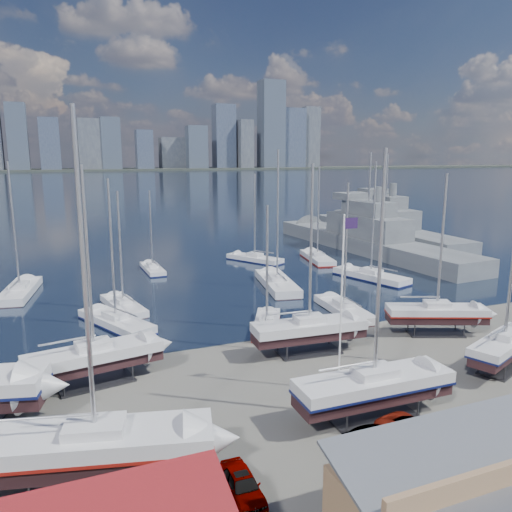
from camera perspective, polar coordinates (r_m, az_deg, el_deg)
name	(u,v)px	position (r m, az deg, el deg)	size (l,w,h in m)	color
ground	(312,387)	(36.36, 6.41, -14.70)	(1400.00, 1400.00, 0.00)	#605E59
water	(79,182)	(339.35, -19.59, 7.96)	(1400.00, 600.00, 0.40)	#1A283C
far_shore	(66,170)	(598.99, -20.85, 9.17)	(1400.00, 80.00, 2.20)	#2D332D
skyline	(56,134)	(592.87, -21.87, 12.76)	(639.14, 43.80, 107.69)	#475166
shed_grey	(504,506)	(24.48, 26.44, -24.18)	(12.60, 8.40, 4.17)	#8C6B4C
sailboat_cradle_1	(96,447)	(26.82, -17.81, -20.05)	(11.72, 5.83, 18.08)	#2D2D33
sailboat_cradle_2	(94,357)	(37.59, -17.99, -10.90)	(9.70, 4.18, 15.39)	#2D2D33
sailboat_cradle_3	(374,386)	(32.36, 13.31, -14.28)	(10.21, 3.05, 16.38)	#2D2D33
sailboat_cradle_4	(309,329)	(41.41, 6.10, -8.31)	(9.56, 3.33, 15.38)	#2D2D33
sailboat_cradle_5	(504,345)	(42.49, 26.49, -9.09)	(8.66, 5.29, 13.74)	#2D2D33
sailboat_cradle_6	(437,313)	(48.23, 19.94, -6.15)	(9.18, 5.72, 14.51)	#2D2D33
sailboat_moored_2	(20,293)	(64.40, -25.35, -3.80)	(4.72, 11.00, 16.09)	black
sailboat_moored_3	(116,323)	(49.73, -15.70, -7.40)	(6.52, 10.05, 14.63)	black
sailboat_moored_4	(123,307)	(54.75, -14.91, -5.61)	(4.04, 8.94, 13.04)	black
sailboat_moored_5	(153,270)	(71.51, -11.74, -1.52)	(2.37, 7.97, 11.85)	black
sailboat_moored_6	(267,325)	(47.39, 1.24, -7.90)	(5.65, 8.28, 12.14)	black
sailboat_moored_7	(277,285)	(61.66, 2.43, -3.33)	(5.34, 12.00, 17.52)	black
sailboat_moored_8	(255,260)	(76.64, -0.15, -0.43)	(6.99, 9.42, 14.02)	black
sailboat_moored_9	(344,310)	(52.51, 9.99, -6.13)	(3.30, 9.45, 14.00)	black
sailboat_moored_10	(371,278)	(67.14, 12.98, -2.41)	(6.04, 11.12, 16.02)	black
sailboat_moored_11	(317,259)	(77.74, 7.01, -0.35)	(4.81, 10.49, 15.15)	black
naval_ship_east	(367,241)	(87.21, 12.54, 1.64)	(9.98, 46.86, 18.19)	slate
naval_ship_west	(384,230)	(102.16, 14.42, 2.94)	(8.49, 44.03, 17.94)	slate
car_a	(242,485)	(25.98, -1.58, -24.67)	(1.51, 3.76, 1.28)	gray
car_b	(380,441)	(29.80, 13.97, -19.83)	(1.39, 3.98, 1.31)	gray
car_c	(422,439)	(30.37, 18.48, -19.27)	(2.46, 5.34, 1.48)	gray
flagpole	(343,291)	(33.82, 9.90, -4.01)	(1.08, 0.12, 12.24)	white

